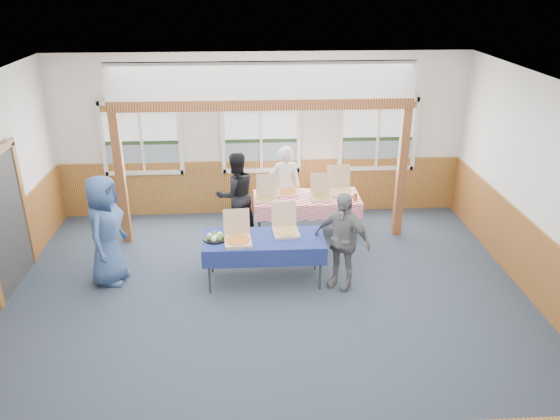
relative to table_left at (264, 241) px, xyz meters
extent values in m
plane|color=#283642|center=(0.04, -0.74, -0.70)|extent=(8.00, 8.00, 0.00)
plane|color=white|center=(0.04, -0.74, 2.50)|extent=(8.00, 8.00, 0.00)
plane|color=silver|center=(0.04, 2.76, 0.90)|extent=(8.00, 0.00, 8.00)
plane|color=silver|center=(0.04, -4.24, 0.90)|extent=(8.00, 0.00, 8.00)
plane|color=silver|center=(4.04, -0.74, 0.90)|extent=(0.00, 8.00, 8.00)
cube|color=brown|center=(0.04, 2.74, -0.15)|extent=(7.98, 0.05, 1.10)
cube|color=brown|center=(4.01, -0.74, -0.15)|extent=(0.05, 6.98, 1.10)
cube|color=#2E2E2E|center=(-3.92, 0.16, 0.35)|extent=(0.06, 1.30, 2.10)
cube|color=white|center=(-2.26, 2.70, 0.21)|extent=(1.52, 0.05, 0.08)
cube|color=white|center=(-2.26, 2.70, 1.59)|extent=(1.52, 0.05, 0.08)
cube|color=white|center=(-3.00, 2.70, 0.90)|extent=(0.08, 0.05, 1.46)
cube|color=white|center=(-1.52, 2.70, 0.90)|extent=(0.08, 0.05, 1.46)
cube|color=white|center=(-2.26, 2.70, 0.90)|extent=(0.05, 0.05, 1.30)
cube|color=slate|center=(-2.26, 2.74, 0.51)|extent=(1.40, 0.02, 0.52)
cube|color=#1E3319|center=(-2.26, 2.74, 0.81)|extent=(1.40, 0.02, 0.08)
cube|color=silver|center=(-2.26, 2.74, 1.20)|extent=(1.40, 0.02, 0.70)
cube|color=brown|center=(-2.26, 2.68, 1.49)|extent=(1.40, 0.07, 0.10)
cube|color=white|center=(0.04, 2.70, 0.21)|extent=(1.52, 0.05, 0.08)
cube|color=white|center=(0.04, 2.70, 1.59)|extent=(1.52, 0.05, 0.08)
cube|color=white|center=(-0.70, 2.70, 0.90)|extent=(0.08, 0.05, 1.46)
cube|color=white|center=(0.78, 2.70, 0.90)|extent=(0.08, 0.05, 1.46)
cube|color=white|center=(0.04, 2.70, 0.90)|extent=(0.05, 0.05, 1.30)
cube|color=slate|center=(0.04, 2.74, 0.51)|extent=(1.40, 0.02, 0.52)
cube|color=#1E3319|center=(0.04, 2.74, 0.81)|extent=(1.40, 0.02, 0.08)
cube|color=silver|center=(0.04, 2.74, 1.20)|extent=(1.40, 0.02, 0.70)
cube|color=brown|center=(0.04, 2.68, 1.49)|extent=(1.40, 0.07, 0.10)
cube|color=white|center=(2.34, 2.70, 0.21)|extent=(1.52, 0.05, 0.08)
cube|color=white|center=(2.34, 2.70, 1.59)|extent=(1.52, 0.05, 0.08)
cube|color=white|center=(1.60, 2.70, 0.90)|extent=(0.08, 0.05, 1.46)
cube|color=white|center=(3.08, 2.70, 0.90)|extent=(0.08, 0.05, 1.46)
cube|color=white|center=(2.34, 2.70, 0.90)|extent=(0.05, 0.05, 1.30)
cube|color=slate|center=(2.34, 2.74, 0.51)|extent=(1.40, 0.02, 0.52)
cube|color=#1E3319|center=(2.34, 2.74, 0.81)|extent=(1.40, 0.02, 0.08)
cube|color=silver|center=(2.34, 2.74, 1.20)|extent=(1.40, 0.02, 0.70)
cube|color=brown|center=(2.34, 2.68, 1.49)|extent=(1.40, 0.07, 0.10)
cube|color=#532512|center=(-2.46, 1.56, 0.50)|extent=(0.15, 0.15, 2.40)
cube|color=#532512|center=(2.54, 1.56, 0.50)|extent=(0.15, 0.15, 2.40)
cube|color=#532512|center=(0.04, 1.56, 1.79)|extent=(5.15, 0.18, 0.18)
cylinder|color=#2E2E2E|center=(-0.85, -0.32, -0.34)|extent=(0.04, 0.04, 0.73)
cylinder|color=#2E2E2E|center=(-0.85, 0.32, -0.34)|extent=(0.04, 0.04, 0.73)
cylinder|color=#2E2E2E|center=(0.85, -0.32, -0.34)|extent=(0.04, 0.04, 0.73)
cylinder|color=#2E2E2E|center=(0.85, 0.32, -0.34)|extent=(0.04, 0.04, 0.73)
cube|color=#2E2E2E|center=(0.00, 0.00, 0.03)|extent=(1.92, 1.05, 0.03)
cube|color=navy|center=(0.00, 0.00, 0.05)|extent=(1.99, 1.11, 0.01)
cube|color=navy|center=(0.00, -0.41, -0.09)|extent=(1.85, 0.32, 0.28)
cube|color=navy|center=(0.00, 0.41, -0.09)|extent=(1.85, 0.32, 0.28)
cylinder|color=#2E2E2E|center=(-0.04, 1.32, -0.34)|extent=(0.04, 0.04, 0.73)
cylinder|color=#2E2E2E|center=(-0.04, 1.98, -0.34)|extent=(0.04, 0.04, 0.73)
cylinder|color=#2E2E2E|center=(1.72, 1.32, -0.34)|extent=(0.04, 0.04, 0.73)
cylinder|color=#2E2E2E|center=(1.72, 1.98, -0.34)|extent=(0.04, 0.04, 0.73)
cube|color=#2E2E2E|center=(0.84, 1.65, 0.03)|extent=(1.97, 1.04, 0.03)
cube|color=red|center=(0.84, 1.65, 0.05)|extent=(2.04, 1.11, 0.01)
cube|color=red|center=(0.84, 1.23, -0.09)|extent=(1.92, 0.28, 0.28)
cube|color=red|center=(0.84, 2.07, -0.09)|extent=(1.92, 0.28, 0.28)
cube|color=tan|center=(-0.40, -0.15, 0.08)|extent=(0.44, 0.44, 0.05)
cylinder|color=gold|center=(-0.40, -0.15, 0.11)|extent=(0.38, 0.38, 0.01)
cube|color=tan|center=(-0.42, 0.09, 0.30)|extent=(0.41, 0.13, 0.40)
cube|color=tan|center=(0.35, 0.12, 0.08)|extent=(0.43, 0.43, 0.04)
cylinder|color=#E0CD68|center=(0.35, 0.12, 0.11)|extent=(0.38, 0.38, 0.01)
cube|color=tan|center=(0.33, 0.36, 0.29)|extent=(0.40, 0.13, 0.39)
cube|color=tan|center=(0.09, 1.51, 0.08)|extent=(0.39, 0.39, 0.04)
cylinder|color=#CD8540|center=(0.09, 1.51, 0.11)|extent=(0.34, 0.34, 0.01)
cube|color=tan|center=(0.10, 1.73, 0.28)|extent=(0.37, 0.11, 0.36)
cube|color=tan|center=(0.49, 1.80, 0.08)|extent=(0.40, 0.40, 0.04)
cylinder|color=gold|center=(0.49, 1.80, 0.11)|extent=(0.35, 0.35, 0.01)
cube|color=tan|center=(0.47, 2.03, 0.29)|extent=(0.39, 0.11, 0.38)
cube|color=tan|center=(1.09, 1.53, 0.08)|extent=(0.38, 0.38, 0.04)
cylinder|color=#CD8540|center=(1.09, 1.53, 0.11)|extent=(0.33, 0.33, 0.01)
cube|color=tan|center=(1.09, 1.75, 0.28)|extent=(0.37, 0.10, 0.36)
cube|color=tan|center=(1.49, 1.75, 0.08)|extent=(0.45, 0.45, 0.05)
cylinder|color=#E0CD68|center=(1.49, 1.75, 0.11)|extent=(0.39, 0.39, 0.01)
cube|color=tan|center=(1.48, 2.01, 0.31)|extent=(0.43, 0.12, 0.42)
cylinder|color=black|center=(-0.75, 0.00, 0.07)|extent=(0.37, 0.37, 0.03)
cylinder|color=silver|center=(-0.75, 0.00, 0.10)|extent=(0.08, 0.08, 0.04)
sphere|color=#3C752C|center=(-0.65, 0.00, 0.10)|extent=(0.08, 0.08, 0.08)
sphere|color=silver|center=(-0.69, 0.08, 0.10)|extent=(0.08, 0.08, 0.08)
sphere|color=#3C752C|center=(-0.77, 0.10, 0.10)|extent=(0.08, 0.08, 0.08)
sphere|color=silver|center=(-0.84, 0.04, 0.10)|extent=(0.08, 0.08, 0.08)
sphere|color=#3C752C|center=(-0.84, -0.04, 0.10)|extent=(0.08, 0.08, 0.08)
sphere|color=silver|center=(-0.77, -0.10, 0.10)|extent=(0.08, 0.08, 0.08)
sphere|color=#3C752C|center=(-0.69, -0.08, 0.10)|extent=(0.08, 0.08, 0.08)
cylinder|color=brown|center=(1.69, 1.40, 0.13)|extent=(0.07, 0.07, 0.15)
imported|color=silver|center=(0.47, 2.02, 0.11)|extent=(0.60, 0.41, 1.62)
imported|color=black|center=(-0.46, 1.72, 0.10)|extent=(0.94, 0.85, 1.60)
imported|color=#345083|center=(-2.44, 0.15, 0.19)|extent=(0.71, 0.95, 1.78)
imported|color=slate|center=(1.18, -0.20, 0.08)|extent=(0.97, 0.84, 1.57)
camera|label=1|loc=(-0.19, -7.56, 3.85)|focal=35.00mm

